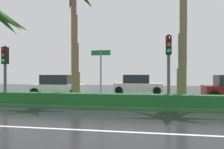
% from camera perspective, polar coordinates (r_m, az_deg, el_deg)
% --- Properties ---
extents(ground_plane, '(90.00, 42.00, 0.10)m').
position_cam_1_polar(ground_plane, '(13.86, 4.20, -7.48)').
color(ground_plane, black).
extents(near_lane_divider_stripe, '(81.00, 0.14, 0.01)m').
position_cam_1_polar(near_lane_divider_stripe, '(7.04, -1.79, -14.53)').
color(near_lane_divider_stripe, white).
rests_on(near_lane_divider_stripe, ground_plane).
extents(median_strip, '(85.50, 4.00, 0.15)m').
position_cam_1_polar(median_strip, '(12.86, 3.74, -7.52)').
color(median_strip, '#2D6B33').
rests_on(median_strip, ground_plane).
extents(median_hedge, '(76.50, 0.70, 0.60)m').
position_cam_1_polar(median_hedge, '(11.44, 2.97, -6.58)').
color(median_hedge, '#1E6028').
rests_on(median_hedge, median_strip).
extents(palm_tree_centre_left, '(4.18, 3.83, 7.58)m').
position_cam_1_polar(palm_tree_centre_left, '(14.27, -9.92, 17.48)').
color(palm_tree_centre_left, brown).
rests_on(palm_tree_centre_left, median_strip).
extents(traffic_signal_median_left, '(0.28, 0.43, 3.24)m').
position_cam_1_polar(traffic_signal_median_left, '(13.83, -26.20, 2.58)').
color(traffic_signal_median_left, '#4C4C47').
rests_on(traffic_signal_median_left, median_strip).
extents(traffic_signal_median_right, '(0.28, 0.43, 3.66)m').
position_cam_1_polar(traffic_signal_median_right, '(11.60, 14.58, 4.51)').
color(traffic_signal_median_right, '#4C4C47').
rests_on(traffic_signal_median_right, median_strip).
extents(street_name_sign, '(1.10, 0.08, 3.00)m').
position_cam_1_polar(street_name_sign, '(12.17, -2.94, 1.51)').
color(street_name_sign, slate).
rests_on(street_name_sign, median_strip).
extents(car_in_traffic_leading, '(4.30, 2.02, 1.72)m').
position_cam_1_polar(car_in_traffic_leading, '(18.29, -13.88, -2.89)').
color(car_in_traffic_leading, white).
rests_on(car_in_traffic_leading, ground_plane).
extents(car_in_traffic_second, '(4.30, 2.02, 1.72)m').
position_cam_1_polar(car_in_traffic_second, '(20.02, 6.71, -2.62)').
color(car_in_traffic_second, white).
rests_on(car_in_traffic_second, ground_plane).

